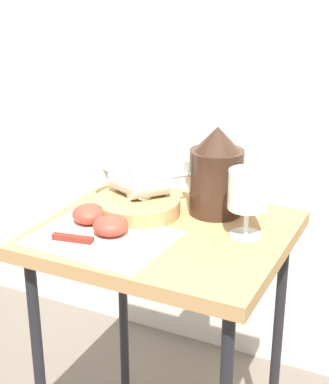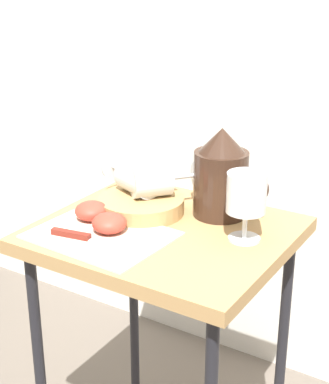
% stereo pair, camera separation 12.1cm
% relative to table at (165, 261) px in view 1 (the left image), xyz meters
% --- Properties ---
extents(curtain_drape, '(2.40, 0.03, 2.14)m').
position_rel_table_xyz_m(curtain_drape, '(0.00, 0.59, 0.47)').
color(curtain_drape, silver).
rests_on(curtain_drape, ground_plane).
extents(table, '(0.50, 0.44, 0.68)m').
position_rel_table_xyz_m(table, '(0.00, 0.00, 0.00)').
color(table, '#AD8451').
rests_on(table, ground_plane).
extents(linen_napkin, '(0.28, 0.22, 0.00)m').
position_rel_table_xyz_m(linen_napkin, '(-0.09, -0.10, 0.08)').
color(linen_napkin, beige).
rests_on(linen_napkin, table).
extents(basket_tray, '(0.19, 0.19, 0.03)m').
position_rel_table_xyz_m(basket_tray, '(-0.09, 0.04, 0.10)').
color(basket_tray, tan).
rests_on(basket_tray, table).
extents(pitcher, '(0.17, 0.12, 0.19)m').
position_rel_table_xyz_m(pitcher, '(0.07, 0.12, 0.16)').
color(pitcher, '#382319').
rests_on(pitcher, table).
extents(wine_glass_upright, '(0.08, 0.08, 0.14)m').
position_rel_table_xyz_m(wine_glass_upright, '(0.16, 0.04, 0.17)').
color(wine_glass_upright, silver).
rests_on(wine_glass_upright, table).
extents(wine_glass_tipped_near, '(0.15, 0.16, 0.08)m').
position_rel_table_xyz_m(wine_glass_tipped_near, '(-0.07, 0.07, 0.15)').
color(wine_glass_tipped_near, silver).
rests_on(wine_glass_tipped_near, basket_tray).
extents(wine_glass_tipped_far, '(0.17, 0.12, 0.07)m').
position_rel_table_xyz_m(wine_glass_tipped_far, '(-0.11, 0.06, 0.15)').
color(wine_glass_tipped_far, silver).
rests_on(wine_glass_tipped_far, basket_tray).
extents(apple_half_left, '(0.07, 0.07, 0.04)m').
position_rel_table_xyz_m(apple_half_left, '(-0.15, -0.05, 0.10)').
color(apple_half_left, '#CC3D2D').
rests_on(apple_half_left, linen_napkin).
extents(apple_half_right, '(0.07, 0.07, 0.04)m').
position_rel_table_xyz_m(apple_half_right, '(-0.08, -0.08, 0.10)').
color(apple_half_right, '#CC3D2D').
rests_on(apple_half_right, linen_napkin).
extents(knife, '(0.21, 0.05, 0.01)m').
position_rel_table_xyz_m(knife, '(-0.10, -0.14, 0.09)').
color(knife, silver).
rests_on(knife, linen_napkin).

